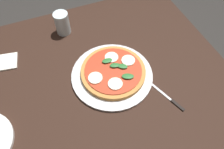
{
  "coord_description": "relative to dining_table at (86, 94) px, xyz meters",
  "views": [
    {
      "loc": [
        -0.09,
        -0.51,
        1.47
      ],
      "look_at": [
        0.12,
        -0.02,
        0.72
      ],
      "focal_mm": 35.78,
      "sensor_mm": 36.0,
      "label": 1
    }
  ],
  "objects": [
    {
      "name": "knife",
      "position": [
        0.28,
        -0.21,
        0.1
      ],
      "size": [
        0.07,
        0.17,
        0.01
      ],
      "color": "black",
      "rests_on": "dining_table"
    },
    {
      "name": "ground_plane",
      "position": [
        0.0,
        0.0,
        -0.61
      ],
      "size": [
        6.0,
        6.0,
        0.0
      ],
      "primitive_type": "plane",
      "color": "#2D2B28"
    },
    {
      "name": "serving_tray",
      "position": [
        0.12,
        -0.02,
        0.11
      ],
      "size": [
        0.34,
        0.34,
        0.01
      ],
      "primitive_type": "cylinder",
      "color": "silver",
      "rests_on": "dining_table"
    },
    {
      "name": "glass_cup",
      "position": [
        -0.0,
        0.31,
        0.15
      ],
      "size": [
        0.07,
        0.07,
        0.11
      ],
      "primitive_type": "cylinder",
      "color": "silver",
      "rests_on": "dining_table"
    },
    {
      "name": "napkin",
      "position": [
        -0.3,
        0.22,
        0.1
      ],
      "size": [
        0.14,
        0.11,
        0.01
      ],
      "primitive_type": "cube",
      "rotation": [
        0.0,
        0.0,
        -0.17
      ],
      "color": "white",
      "rests_on": "dining_table"
    },
    {
      "name": "dining_table",
      "position": [
        0.0,
        0.0,
        0.0
      ],
      "size": [
        1.21,
        0.94,
        0.71
      ],
      "color": "black",
      "rests_on": "ground_plane"
    },
    {
      "name": "pizza",
      "position": [
        0.12,
        -0.01,
        0.12
      ],
      "size": [
        0.27,
        0.27,
        0.03
      ],
      "color": "#C6843F",
      "rests_on": "serving_tray"
    }
  ]
}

